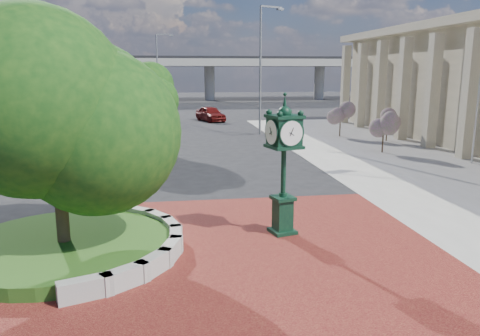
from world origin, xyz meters
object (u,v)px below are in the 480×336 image
(parked_car, at_px, (211,114))
(street_lamp_far, at_px, (159,68))
(street_lamp_near, at_px, (263,60))
(flagpole_b, at_px, (480,79))
(post_clock, at_px, (284,160))

(parked_car, relative_size, street_lamp_far, 0.50)
(street_lamp_near, bearing_deg, parked_car, 107.70)
(flagpole_b, distance_m, street_lamp_near, 17.00)
(post_clock, bearing_deg, street_lamp_near, 80.54)
(flagpole_b, bearing_deg, post_clock, -143.89)
(parked_car, distance_m, flagpole_b, 28.18)
(flagpole_b, bearing_deg, street_lamp_far, 119.76)
(post_clock, bearing_deg, flagpole_b, 36.11)
(post_clock, distance_m, parked_car, 34.58)
(parked_car, bearing_deg, post_clock, -110.21)
(parked_car, relative_size, street_lamp_near, 0.45)
(post_clock, bearing_deg, street_lamp_far, 96.46)
(street_lamp_far, bearing_deg, post_clock, -83.54)
(flagpole_b, relative_size, street_lamp_far, 1.01)
(street_lamp_far, bearing_deg, parked_car, -52.08)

